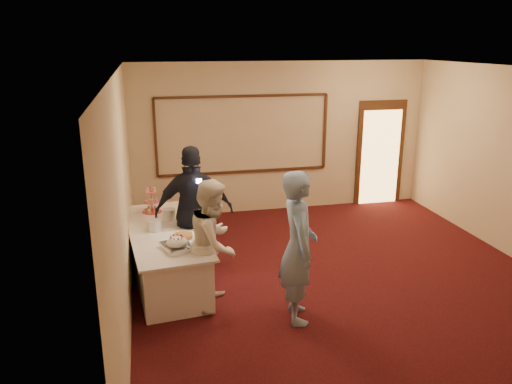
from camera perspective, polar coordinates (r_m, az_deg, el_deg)
floor at (r=7.44m, az=10.16°, el=-10.31°), size 7.00×7.00×0.00m
room_walls at (r=6.77m, az=11.04°, el=5.14°), size 6.04×7.04×3.02m
wall_molding at (r=9.88m, az=-1.47°, el=6.58°), size 3.45×0.04×1.55m
doorway at (r=10.92m, az=13.97°, el=4.29°), size 1.05×0.07×2.20m
buffet_table at (r=7.44m, az=-10.30°, el=-7.00°), size 1.25×2.63×0.77m
pavlova_tray at (r=6.58m, az=-9.01°, el=-5.87°), size 0.45×0.50×0.17m
cupcake_stand at (r=8.02m, az=-11.84°, el=-1.18°), size 0.30×0.30×0.45m
plate_stack_a at (r=7.25m, az=-11.50°, el=-3.78°), size 0.19×0.19×0.16m
plate_stack_b at (r=7.66m, az=-9.89°, el=-2.52°), size 0.20×0.20×0.17m
tart at (r=6.93m, az=-8.32°, el=-5.05°), size 0.30×0.30×0.06m
man at (r=6.13m, az=4.85°, el=-6.29°), size 0.54×0.75×1.92m
woman at (r=6.52m, az=-4.80°, el=-5.86°), size 0.95×1.03×1.70m
guest at (r=7.36m, az=-7.07°, el=-2.22°), size 1.17×0.55×1.95m
camera_flash at (r=7.04m, az=-6.53°, el=1.26°), size 0.08×0.06×0.05m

